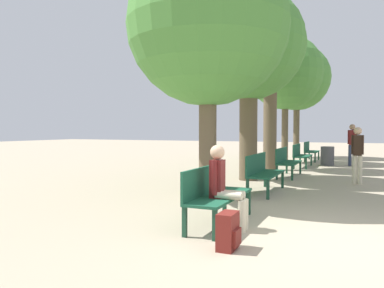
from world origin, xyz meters
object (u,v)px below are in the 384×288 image
(tree_row_1, at_px, (249,46))
(pedestrian_far, at_px, (352,142))
(bench_row_2, at_px, (286,160))
(pedestrian_near, at_px, (357,152))
(tree_row_2, at_px, (271,48))
(backpack, at_px, (228,231))
(bench_row_4, at_px, (310,150))
(person_seated, at_px, (224,184))
(trash_bin, at_px, (327,156))
(bench_row_3, at_px, (300,154))
(bench_row_1, at_px, (262,170))
(tree_row_3, at_px, (285,73))
(tree_row_4, at_px, (297,78))
(bench_row_0, at_px, (214,191))
(tree_row_0, at_px, (208,26))

(tree_row_1, xyz_separation_m, pedestrian_far, (2.75, 5.87, -2.95))
(bench_row_2, bearing_deg, pedestrian_near, -23.39)
(tree_row_1, xyz_separation_m, tree_row_2, (0.00, 2.99, 0.53))
(backpack, height_order, pedestrian_far, pedestrian_far)
(bench_row_4, bearing_deg, tree_row_2, -100.62)
(person_seated, bearing_deg, tree_row_2, 97.64)
(pedestrian_far, distance_m, trash_bin, 1.12)
(bench_row_3, height_order, backpack, bench_row_3)
(bench_row_3, bearing_deg, bench_row_1, -90.00)
(bench_row_4, xyz_separation_m, trash_bin, (0.93, -2.01, -0.14))
(tree_row_3, xyz_separation_m, tree_row_4, (-0.00, 3.42, 0.20))
(bench_row_1, xyz_separation_m, bench_row_2, (0.00, 3.24, 0.00))
(bench_row_1, relative_size, backpack, 3.89)
(trash_bin, bearing_deg, bench_row_0, -94.83)
(bench_row_1, relative_size, bench_row_3, 1.00)
(tree_row_2, xyz_separation_m, person_seated, (1.13, -8.45, -3.78))
(bench_row_4, bearing_deg, backpack, -87.56)
(bench_row_4, bearing_deg, trash_bin, -65.25)
(bench_row_3, relative_size, tree_row_1, 0.32)
(bench_row_0, bearing_deg, pedestrian_near, 69.77)
(backpack, bearing_deg, bench_row_4, 92.44)
(person_seated, height_order, backpack, person_seated)
(tree_row_4, relative_size, backpack, 12.85)
(backpack, bearing_deg, bench_row_2, 94.52)
(tree_row_2, distance_m, person_seated, 9.33)
(tree_row_3, xyz_separation_m, trash_bin, (1.82, -0.36, -3.60))
(tree_row_3, bearing_deg, tree_row_1, -90.00)
(bench_row_1, bearing_deg, pedestrian_near, 48.76)
(bench_row_4, height_order, tree_row_0, tree_row_0)
(pedestrian_near, xyz_separation_m, trash_bin, (-1.14, 5.37, -0.50))
(pedestrian_near, bearing_deg, tree_row_4, 107.88)
(bench_row_3, height_order, tree_row_3, tree_row_3)
(bench_row_0, relative_size, tree_row_3, 0.32)
(tree_row_3, bearing_deg, person_seated, -84.39)
(bench_row_4, distance_m, tree_row_4, 4.16)
(tree_row_1, bearing_deg, trash_bin, 72.39)
(person_seated, bearing_deg, bench_row_4, 91.06)
(bench_row_2, relative_size, tree_row_3, 0.32)
(tree_row_3, relative_size, backpack, 12.24)
(bench_row_4, xyz_separation_m, tree_row_2, (-0.89, -4.75, 3.93))
(bench_row_0, xyz_separation_m, person_seated, (0.24, -0.22, 0.15))
(tree_row_3, relative_size, pedestrian_near, 3.62)
(bench_row_0, distance_m, bench_row_1, 3.24)
(bench_row_0, relative_size, tree_row_4, 0.30)
(pedestrian_near, bearing_deg, bench_row_0, -110.23)
(bench_row_4, height_order, tree_row_3, tree_row_3)
(bench_row_2, bearing_deg, trash_bin, 78.31)
(bench_row_2, distance_m, tree_row_3, 6.01)
(bench_row_2, xyz_separation_m, tree_row_2, (-0.89, 1.74, 3.93))
(tree_row_2, relative_size, pedestrian_near, 3.78)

